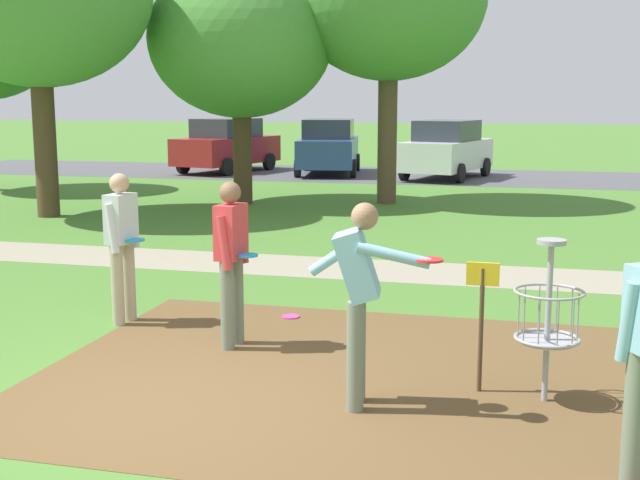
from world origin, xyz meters
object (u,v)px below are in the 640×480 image
(player_throwing, at_px, (122,239))
(player_waiting_right, at_px, (232,254))
(player_waiting_left, at_px, (359,291))
(frisbee_near_basket, at_px, (290,317))
(parked_car_center_left, at_px, (329,147))
(tree_near_right, at_px, (241,39))
(parked_car_leftmost, at_px, (227,145))
(disc_golf_basket, at_px, (541,314))
(parked_car_center_right, at_px, (447,149))

(player_throwing, height_order, player_waiting_right, same)
(player_waiting_left, xyz_separation_m, frisbee_near_basket, (-1.34, 2.56, -0.98))
(player_waiting_left, xyz_separation_m, parked_car_center_left, (-5.30, 20.70, -0.06))
(player_throwing, relative_size, player_waiting_right, 1.00)
(tree_near_right, bearing_deg, frisbee_near_basket, -67.52)
(frisbee_near_basket, height_order, parked_car_leftmost, parked_car_leftmost)
(player_waiting_left, bearing_deg, parked_car_center_left, 104.37)
(player_waiting_right, bearing_deg, player_throwing, 159.79)
(parked_car_leftmost, height_order, parked_car_center_left, same)
(disc_golf_basket, xyz_separation_m, parked_car_leftmost, (-10.37, 20.12, 0.17))
(disc_golf_basket, bearing_deg, tree_near_right, 119.92)
(parked_car_leftmost, bearing_deg, frisbee_near_basket, -67.23)
(frisbee_near_basket, distance_m, tree_near_right, 11.42)
(disc_golf_basket, distance_m, player_waiting_right, 3.15)
(player_throwing, height_order, parked_car_center_right, parked_car_center_right)
(frisbee_near_basket, bearing_deg, player_waiting_left, -62.47)
(tree_near_right, bearing_deg, parked_car_leftmost, 113.12)
(frisbee_near_basket, bearing_deg, disc_golf_basket, -36.33)
(disc_golf_basket, xyz_separation_m, parked_car_center_right, (-2.74, 19.63, 0.17))
(disc_golf_basket, xyz_separation_m, player_throwing, (-4.56, 1.37, 0.21))
(player_waiting_left, relative_size, frisbee_near_basket, 8.15)
(tree_near_right, relative_size, parked_car_center_right, 1.28)
(player_throwing, bearing_deg, disc_golf_basket, -16.77)
(player_throwing, relative_size, parked_car_center_left, 0.39)
(frisbee_near_basket, bearing_deg, parked_car_center_right, 89.87)
(disc_golf_basket, height_order, player_waiting_left, player_waiting_left)
(parked_car_center_left, bearing_deg, frisbee_near_basket, -77.66)
(player_throwing, xyz_separation_m, parked_car_leftmost, (-5.81, 18.75, -0.05))
(player_waiting_right, relative_size, parked_car_center_left, 0.39)
(tree_near_right, bearing_deg, player_waiting_left, -66.45)
(parked_car_center_right, bearing_deg, parked_car_center_left, 172.13)
(player_waiting_right, bearing_deg, parked_car_center_right, 89.09)
(player_waiting_right, height_order, parked_car_center_left, parked_car_center_left)
(disc_golf_basket, relative_size, parked_car_center_right, 0.31)
(player_throwing, distance_m, parked_car_center_left, 18.94)
(player_waiting_left, height_order, parked_car_center_right, parked_car_center_right)
(player_waiting_right, height_order, parked_car_leftmost, parked_car_leftmost)
(tree_near_right, distance_m, parked_car_center_left, 8.74)
(player_waiting_right, distance_m, frisbee_near_basket, 1.58)
(disc_golf_basket, distance_m, player_throwing, 4.76)
(disc_golf_basket, xyz_separation_m, tree_near_right, (-6.89, 11.96, 3.15))
(player_waiting_left, distance_m, frisbee_near_basket, 3.05)
(player_waiting_left, bearing_deg, frisbee_near_basket, 117.53)
(frisbee_near_basket, bearing_deg, player_waiting_right, -101.79)
(frisbee_near_basket, distance_m, parked_car_leftmost, 19.62)
(parked_car_leftmost, bearing_deg, player_throwing, -72.77)
(disc_golf_basket, height_order, parked_car_leftmost, parked_car_leftmost)
(player_waiting_right, height_order, parked_car_center_right, parked_car_center_right)
(player_waiting_right, relative_size, parked_car_leftmost, 0.38)
(player_waiting_left, height_order, tree_near_right, tree_near_right)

